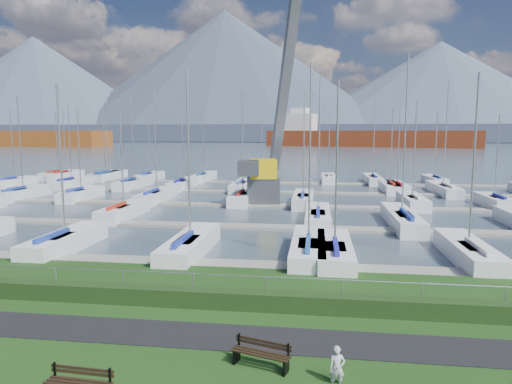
% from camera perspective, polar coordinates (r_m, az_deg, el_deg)
% --- Properties ---
extents(path, '(160.00, 2.00, 0.04)m').
position_cam_1_polar(path, '(16.48, -7.21, -17.36)').
color(path, black).
rests_on(path, grass).
extents(water, '(800.00, 540.00, 0.20)m').
position_cam_1_polar(water, '(277.56, 6.79, 5.98)').
color(water, '#3D4D59').
extents(hedge, '(80.00, 0.70, 0.70)m').
position_cam_1_polar(hedge, '(18.68, -5.15, -13.13)').
color(hedge, '#1C3413').
rests_on(hedge, grass).
extents(fence, '(80.00, 0.04, 0.04)m').
position_cam_1_polar(fence, '(18.77, -4.91, -10.27)').
color(fence, '#9A9CA3').
rests_on(fence, grass).
extents(foothill, '(900.00, 80.00, 12.00)m').
position_cam_1_polar(foothill, '(347.46, 6.98, 7.34)').
color(foothill, '#3A4255').
rests_on(foothill, water).
extents(mountains, '(1190.00, 360.00, 115.00)m').
position_cam_1_polar(mountains, '(423.94, 8.20, 12.85)').
color(mountains, '#475768').
rests_on(mountains, water).
extents(docks, '(90.00, 41.60, 0.25)m').
position_cam_1_polar(docks, '(44.20, 2.39, -1.77)').
color(docks, slate).
rests_on(docks, water).
extents(bench_left, '(1.82, 0.53, 0.85)m').
position_cam_1_polar(bench_left, '(13.70, -21.19, -21.39)').
color(bench_left, black).
rests_on(bench_left, grass).
extents(bench_right, '(1.84, 0.93, 0.85)m').
position_cam_1_polar(bench_right, '(14.30, 0.67, -19.57)').
color(bench_right, black).
rests_on(bench_right, grass).
extents(person, '(0.48, 0.35, 1.22)m').
position_cam_1_polar(person, '(13.60, 10.11, -20.27)').
color(person, '#B5B5BC').
rests_on(person, grass).
extents(crane, '(6.38, 13.21, 22.35)m').
position_cam_1_polar(crane, '(46.42, 1.64, 5.56)').
color(crane, '#55565C').
rests_on(crane, water).
extents(cargo_ship_west, '(98.41, 28.11, 21.50)m').
position_cam_1_polar(cargo_ship_west, '(259.82, -28.61, 5.89)').
color(cargo_ship_west, brown).
rests_on(cargo_ship_west, water).
extents(cargo_ship_mid, '(101.49, 47.57, 21.50)m').
position_cam_1_polar(cargo_ship_mid, '(229.69, 12.84, 6.51)').
color(cargo_ship_mid, maroon).
rests_on(cargo_ship_mid, water).
extents(sailboat_fleet, '(74.53, 49.96, 13.24)m').
position_cam_1_polar(sailboat_fleet, '(46.92, -0.39, 5.68)').
color(sailboat_fleet, navy).
rests_on(sailboat_fleet, water).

